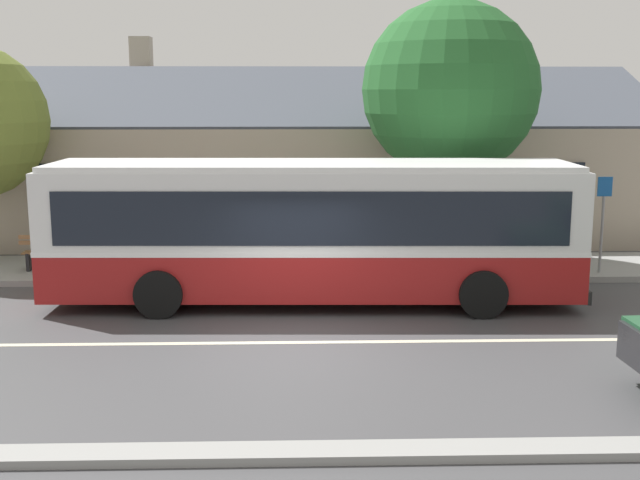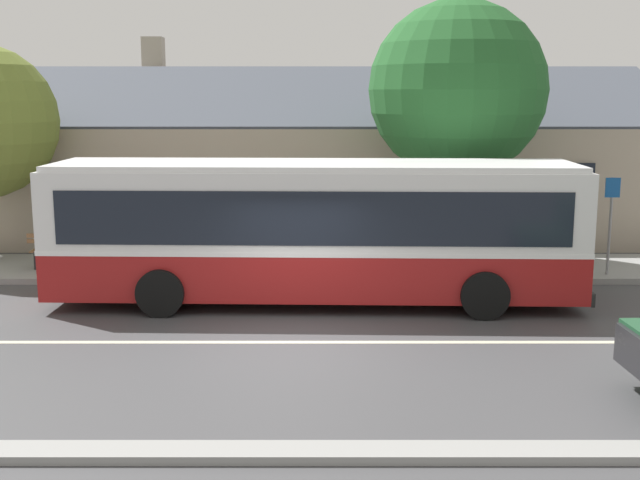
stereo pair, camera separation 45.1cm
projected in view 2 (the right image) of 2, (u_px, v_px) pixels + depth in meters
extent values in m
plane|color=#424244|center=(290.00, 342.00, 14.86)|extent=(300.00, 300.00, 0.00)
cube|color=gray|center=(298.00, 268.00, 20.74)|extent=(60.00, 3.00, 0.15)
cube|color=gray|center=(278.00, 453.00, 10.18)|extent=(60.00, 0.50, 0.12)
cube|color=beige|center=(290.00, 342.00, 14.86)|extent=(60.00, 0.16, 0.01)
cube|color=tan|center=(315.00, 174.00, 27.64)|extent=(20.86, 9.84, 3.54)
cube|color=#424751|center=(315.00, 96.00, 24.74)|extent=(21.46, 4.98, 1.95)
cube|color=#424751|center=(315.00, 95.00, 29.58)|extent=(21.46, 4.98, 1.95)
cube|color=tan|center=(150.00, 55.00, 27.85)|extent=(0.70, 0.70, 1.20)
cube|color=black|center=(58.00, 186.00, 22.72)|extent=(1.10, 0.06, 1.30)
cube|color=black|center=(571.00, 186.00, 22.77)|extent=(1.10, 0.06, 1.30)
cube|color=#4C3323|center=(424.00, 217.00, 22.92)|extent=(1.00, 0.06, 2.10)
cube|color=maroon|center=(311.00, 268.00, 17.57)|extent=(11.43, 2.84, 0.99)
cube|color=white|center=(311.00, 244.00, 17.47)|extent=(11.45, 2.86, 0.10)
cube|color=silver|center=(311.00, 205.00, 17.32)|extent=(11.43, 2.84, 1.60)
cube|color=silver|center=(311.00, 165.00, 17.16)|extent=(11.20, 2.71, 0.12)
cube|color=black|center=(313.00, 202.00, 18.58)|extent=(10.45, 0.34, 1.10)
cube|color=black|center=(309.00, 219.00, 16.09)|extent=(10.45, 0.34, 1.10)
cube|color=black|center=(576.00, 211.00, 17.19)|extent=(0.11, 2.20, 1.10)
cube|color=black|center=(579.00, 175.00, 17.05)|extent=(0.09, 1.75, 0.24)
cube|color=black|center=(573.00, 286.00, 17.49)|extent=(0.16, 2.50, 0.28)
cube|color=#197233|center=(253.00, 256.00, 18.86)|extent=(3.18, 0.13, 0.69)
cube|color=black|center=(504.00, 229.00, 18.58)|extent=(0.90, 0.06, 2.34)
cylinder|color=black|center=(463.00, 269.00, 18.76)|extent=(1.01, 0.31, 1.00)
cylinder|color=black|center=(482.00, 295.00, 16.30)|extent=(1.01, 0.31, 1.00)
cylinder|color=black|center=(181.00, 267.00, 18.93)|extent=(1.01, 0.31, 1.00)
cylinder|color=black|center=(158.00, 293.00, 16.47)|extent=(1.01, 0.31, 1.00)
cube|color=#232326|center=(639.00, 360.00, 11.69)|extent=(0.16, 1.81, 0.59)
cube|color=silver|center=(621.00, 338.00, 12.29)|extent=(0.07, 0.24, 0.16)
cube|color=brown|center=(61.00, 250.00, 20.47)|extent=(1.54, 0.10, 0.04)
cube|color=brown|center=(59.00, 251.00, 20.33)|extent=(1.54, 0.10, 0.04)
cube|color=brown|center=(57.00, 252.00, 20.19)|extent=(1.54, 0.10, 0.04)
cube|color=brown|center=(55.00, 241.00, 20.01)|extent=(1.54, 0.04, 0.10)
cube|color=brown|center=(54.00, 236.00, 19.99)|extent=(1.54, 0.04, 0.10)
cube|color=black|center=(84.00, 260.00, 20.37)|extent=(0.08, 0.43, 0.45)
cube|color=black|center=(35.00, 260.00, 20.37)|extent=(0.08, 0.43, 0.45)
cube|color=brown|center=(246.00, 251.00, 20.35)|extent=(1.71, 0.10, 0.04)
cube|color=brown|center=(245.00, 252.00, 20.21)|extent=(1.71, 0.10, 0.04)
cube|color=brown|center=(245.00, 253.00, 20.06)|extent=(1.71, 0.10, 0.04)
cube|color=brown|center=(244.00, 242.00, 19.88)|extent=(1.71, 0.04, 0.10)
cube|color=brown|center=(244.00, 237.00, 19.86)|extent=(1.71, 0.04, 0.10)
cube|color=black|center=(273.00, 261.00, 20.25)|extent=(0.08, 0.43, 0.45)
cube|color=black|center=(218.00, 261.00, 20.24)|extent=(0.08, 0.43, 0.45)
cylinder|color=#4C3828|center=(451.00, 207.00, 21.19)|extent=(0.39, 0.39, 3.14)
sphere|color=#235B28|center=(454.00, 90.00, 20.63)|extent=(4.59, 4.59, 4.59)
cylinder|color=gray|center=(607.00, 226.00, 19.55)|extent=(0.07, 0.07, 2.40)
cube|color=#1959A5|center=(610.00, 187.00, 19.36)|extent=(0.36, 0.03, 0.48)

